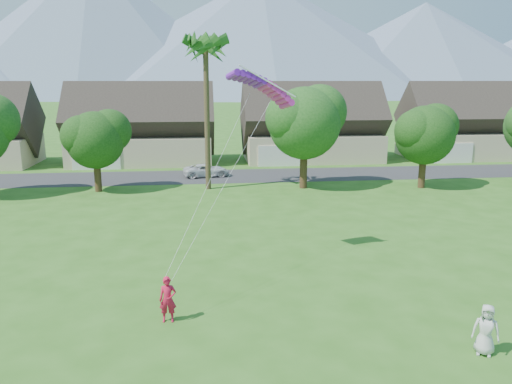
{
  "coord_description": "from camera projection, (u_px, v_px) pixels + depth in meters",
  "views": [
    {
      "loc": [
        -2.49,
        -12.7,
        8.93
      ],
      "look_at": [
        0.0,
        10.0,
        3.8
      ],
      "focal_mm": 35.0,
      "sensor_mm": 36.0,
      "label": 1
    }
  ],
  "objects": [
    {
      "name": "street",
      "position": [
        229.0,
        176.0,
        47.51
      ],
      "size": [
        90.0,
        7.0,
        0.01
      ],
      "primitive_type": "cube",
      "color": "#2D2D30",
      "rests_on": "ground"
    },
    {
      "name": "kite_flyer",
      "position": [
        168.0,
        299.0,
        18.7
      ],
      "size": [
        0.66,
        0.44,
        1.78
      ],
      "primitive_type": "imported",
      "rotation": [
        0.0,
        0.0,
        -0.01
      ],
      "color": "red",
      "rests_on": "ground"
    },
    {
      "name": "watcher",
      "position": [
        486.0,
        330.0,
        16.46
      ],
      "size": [
        1.02,
        0.9,
        1.75
      ],
      "primitive_type": "imported",
      "rotation": [
        0.0,
        0.0,
        -0.5
      ],
      "color": "beige",
      "rests_on": "ground"
    },
    {
      "name": "parked_car",
      "position": [
        206.0,
        170.0,
        47.16
      ],
      "size": [
        4.6,
        2.71,
        1.2
      ],
      "primitive_type": "imported",
      "rotation": [
        0.0,
        0.0,
        1.75
      ],
      "color": "silver",
      "rests_on": "ground"
    },
    {
      "name": "mountain_ridge",
      "position": [
        224.0,
        41.0,
        261.45
      ],
      "size": [
        540.0,
        240.0,
        70.0
      ],
      "color": "slate",
      "rests_on": "ground"
    },
    {
      "name": "houses_row",
      "position": [
        228.0,
        131.0,
        55.54
      ],
      "size": [
        72.75,
        8.19,
        8.86
      ],
      "color": "beige",
      "rests_on": "ground"
    },
    {
      "name": "tree_row",
      "position": [
        218.0,
        131.0,
        40.42
      ],
      "size": [
        62.27,
        6.67,
        8.45
      ],
      "color": "#47301C",
      "rests_on": "ground"
    },
    {
      "name": "fan_palm",
      "position": [
        205.0,
        43.0,
        39.38
      ],
      "size": [
        3.0,
        3.0,
        13.8
      ],
      "color": "#4C3D26",
      "rests_on": "ground"
    },
    {
      "name": "parafoil_kite",
      "position": [
        263.0,
        84.0,
        23.87
      ],
      "size": [
        3.57,
        1.4,
        0.5
      ],
      "rotation": [
        0.0,
        0.0,
        0.26
      ],
      "color": "purple",
      "rests_on": "ground"
    }
  ]
}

